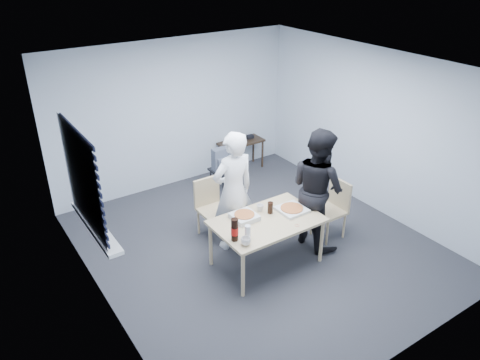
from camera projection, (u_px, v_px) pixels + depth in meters
room at (86, 187)px, 5.42m from camera, size 5.00×5.00×5.00m
dining_table at (267, 224)px, 6.21m from camera, size 1.42×0.90×0.69m
chair_far at (210, 203)px, 6.93m from camera, size 0.42×0.42×0.89m
chair_right at (334, 205)px, 6.89m from camera, size 0.42×0.42×0.89m
person_white at (233, 191)px, 6.48m from camera, size 0.65×0.42×1.77m
person_black at (317, 188)px, 6.57m from camera, size 0.47×0.86×1.77m
side_table at (241, 145)px, 8.94m from camera, size 0.88×0.39×0.58m
stool at (221, 175)px, 8.14m from camera, size 0.33×0.33×0.46m
backpack at (221, 160)px, 7.99m from camera, size 0.28×0.20×0.39m
pizza_box_a at (244, 217)px, 6.19m from camera, size 0.32×0.32×0.08m
pizza_box_b at (292, 209)px, 6.38m from camera, size 0.36×0.36×0.05m
mug_a at (246, 241)px, 5.66m from camera, size 0.17×0.17×0.10m
mug_b at (260, 208)px, 6.37m from camera, size 0.10×0.10×0.09m
cola_glass at (270, 208)px, 6.30m from camera, size 0.10×0.10×0.16m
soda_bottle at (235, 230)px, 5.70m from camera, size 0.09×0.09×0.30m
plastic_cups at (248, 232)px, 5.77m from camera, size 0.09×0.09×0.18m
rubber_band at (297, 225)px, 6.06m from camera, size 0.08×0.08×0.00m
papers at (235, 143)px, 8.82m from camera, size 0.29×0.36×0.01m
black_box at (250, 137)px, 9.02m from camera, size 0.15×0.11×0.06m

